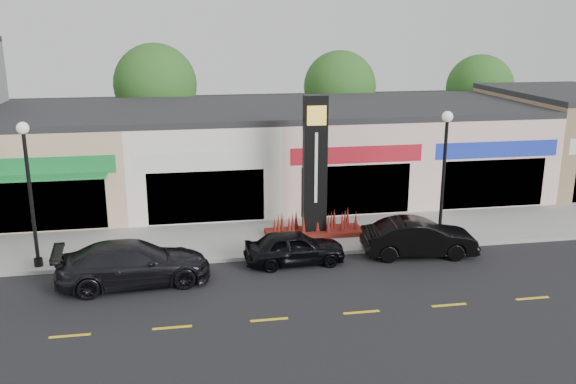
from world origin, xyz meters
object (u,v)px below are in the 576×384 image
pylon_sign (315,187)px  lamp_west_near (29,181)px  car_dark_sedan (134,263)px  car_black_sedan (295,248)px  car_black_conv (419,238)px  lamp_east_near (444,164)px

pylon_sign → lamp_west_near: bearing=-171.2°
car_dark_sedan → car_black_sedan: (5.97, 0.89, -0.12)m
pylon_sign → car_black_conv: size_ratio=1.33×
car_dark_sedan → car_black_conv: bearing=-90.7°
lamp_west_near → car_black_conv: (14.67, -1.07, -2.73)m
car_dark_sedan → car_black_conv: car_dark_sedan is taller
car_black_conv → pylon_sign: bearing=58.8°
lamp_east_near → pylon_sign: (-5.00, 1.70, -1.20)m
car_black_conv → car_dark_sedan: bearing=100.4°
lamp_west_near → car_black_conv: 14.96m
pylon_sign → car_black_sedan: size_ratio=1.55×
pylon_sign → car_black_sedan: (-1.37, -2.76, -1.62)m
lamp_west_near → pylon_sign: (11.00, 1.70, -1.20)m
car_dark_sedan → car_black_conv: 11.04m
car_black_sedan → car_black_conv: 5.04m
pylon_sign → car_dark_sedan: bearing=-153.6°
lamp_west_near → car_black_conv: bearing=-4.2°
lamp_west_near → pylon_sign: bearing=8.8°
lamp_east_near → car_black_conv: (-1.33, -1.07, -2.73)m
lamp_west_near → car_black_sedan: lamp_west_near is taller
lamp_east_near → car_black_conv: size_ratio=1.21×
lamp_west_near → car_black_sedan: size_ratio=1.42×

